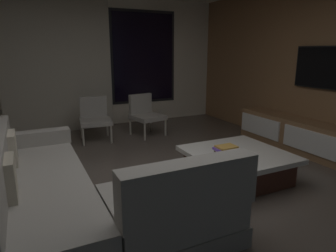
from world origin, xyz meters
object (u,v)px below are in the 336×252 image
sectional_couch (71,196)px  accent_chair_near_window (145,113)px  accent_chair_by_curtain (95,116)px  book_stack_on_coffee_table (226,150)px  media_console (321,142)px  coffee_table (237,165)px  mounted_tv (327,68)px

sectional_couch → accent_chair_near_window: sectional_couch is taller
accent_chair_near_window → accent_chair_by_curtain: same height
book_stack_on_coffee_table → accent_chair_by_curtain: accent_chair_by_curtain is taller
accent_chair_by_curtain → media_console: bearing=-41.4°
accent_chair_near_window → media_console: accent_chair_near_window is taller
coffee_table → media_console: 1.63m
coffee_table → accent_chair_near_window: size_ratio=1.49×
book_stack_on_coffee_table → accent_chair_near_window: size_ratio=0.34×
accent_chair_near_window → media_console: size_ratio=0.25×
accent_chair_near_window → mounted_tv: mounted_tv is taller
coffee_table → media_console: bearing=1.7°
book_stack_on_coffee_table → accent_chair_near_window: bearing=92.2°
mounted_tv → book_stack_on_coffee_table: bearing=-173.7°
mounted_tv → accent_chair_near_window: bearing=132.8°
accent_chair_by_curtain → mounted_tv: (3.03, -2.31, 0.92)m
sectional_couch → book_stack_on_coffee_table: (1.88, 0.17, 0.12)m
sectional_couch → media_console: 3.69m
sectional_couch → mounted_tv: size_ratio=2.25×
sectional_couch → media_console: (3.68, 0.20, -0.04)m
book_stack_on_coffee_table → sectional_couch: bearing=-174.7°
sectional_couch → coffee_table: size_ratio=2.16×
accent_chair_by_curtain → media_console: accent_chair_by_curtain is taller
sectional_couch → accent_chair_near_window: 3.18m
media_console → accent_chair_by_curtain: bearing=138.6°
sectional_couch → mounted_tv: mounted_tv is taller
book_stack_on_coffee_table → accent_chair_near_window: 2.46m
accent_chair_near_window → accent_chair_by_curtain: (-0.96, 0.07, 0.00)m
accent_chair_by_curtain → mounted_tv: bearing=-37.3°
sectional_couch → accent_chair_by_curtain: sectional_couch is taller
book_stack_on_coffee_table → coffee_table: bearing=-8.3°
accent_chair_near_window → mounted_tv: size_ratio=0.70×
accent_chair_near_window → accent_chair_by_curtain: size_ratio=1.00×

